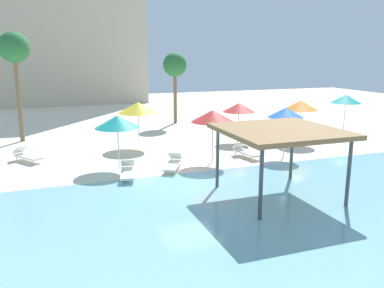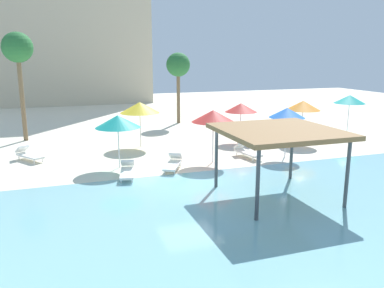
{
  "view_description": "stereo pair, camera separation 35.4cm",
  "coord_description": "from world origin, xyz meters",
  "px_view_note": "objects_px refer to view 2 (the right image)",
  "views": [
    {
      "loc": [
        -5.47,
        -15.39,
        5.51
      ],
      "look_at": [
        0.82,
        2.0,
        1.3
      ],
      "focal_mm": 36.95,
      "sensor_mm": 36.0,
      "label": 1
    },
    {
      "loc": [
        -5.14,
        -15.51,
        5.51
      ],
      "look_at": [
        0.82,
        2.0,
        1.3
      ],
      "focal_mm": 36.95,
      "sensor_mm": 36.0,
      "label": 2
    }
  ],
  "objects_px": {
    "beach_umbrella_teal_3": "(350,99)",
    "lounge_chair_3": "(28,154)",
    "lounge_chair_4": "(246,151)",
    "beach_umbrella_red_4": "(213,116)",
    "beach_umbrella_yellow_6": "(140,108)",
    "lounge_chair_1": "(173,163)",
    "palm_tree_0": "(178,66)",
    "beach_umbrella_blue_2": "(287,113)",
    "beach_umbrella_orange_7": "(303,105)",
    "shade_pavilion": "(279,133)",
    "lounge_chair_2": "(127,171)",
    "beach_umbrella_red_1": "(241,108)",
    "palm_tree_1": "(18,50)",
    "beach_umbrella_teal_5": "(118,121)"
  },
  "relations": [
    {
      "from": "beach_umbrella_yellow_6",
      "to": "lounge_chair_3",
      "type": "xyz_separation_m",
      "value": [
        -6.32,
        -1.34,
        -2.06
      ]
    },
    {
      "from": "beach_umbrella_red_4",
      "to": "lounge_chair_2",
      "type": "distance_m",
      "value": 5.27
    },
    {
      "from": "beach_umbrella_orange_7",
      "to": "lounge_chair_3",
      "type": "height_order",
      "value": "beach_umbrella_orange_7"
    },
    {
      "from": "lounge_chair_4",
      "to": "beach_umbrella_yellow_6",
      "type": "bearing_deg",
      "value": -142.93
    },
    {
      "from": "beach_umbrella_orange_7",
      "to": "lounge_chair_4",
      "type": "xyz_separation_m",
      "value": [
        -4.92,
        -2.15,
        -2.05
      ]
    },
    {
      "from": "shade_pavilion",
      "to": "beach_umbrella_red_1",
      "type": "xyz_separation_m",
      "value": [
        3.14,
        9.79,
        -0.38
      ]
    },
    {
      "from": "shade_pavilion",
      "to": "lounge_chair_2",
      "type": "height_order",
      "value": "shade_pavilion"
    },
    {
      "from": "beach_umbrella_teal_3",
      "to": "lounge_chair_3",
      "type": "distance_m",
      "value": 21.67
    },
    {
      "from": "beach_umbrella_yellow_6",
      "to": "beach_umbrella_orange_7",
      "type": "bearing_deg",
      "value": -13.11
    },
    {
      "from": "beach_umbrella_orange_7",
      "to": "lounge_chair_2",
      "type": "height_order",
      "value": "beach_umbrella_orange_7"
    },
    {
      "from": "beach_umbrella_red_1",
      "to": "palm_tree_0",
      "type": "xyz_separation_m",
      "value": [
        -1.74,
        8.0,
        2.4
      ]
    },
    {
      "from": "beach_umbrella_yellow_6",
      "to": "beach_umbrella_blue_2",
      "type": "bearing_deg",
      "value": -35.78
    },
    {
      "from": "beach_umbrella_blue_2",
      "to": "lounge_chair_4",
      "type": "xyz_separation_m",
      "value": [
        -2.06,
        0.6,
        -2.11
      ]
    },
    {
      "from": "lounge_chair_3",
      "to": "palm_tree_1",
      "type": "xyz_separation_m",
      "value": [
        -0.47,
        5.44,
        5.42
      ]
    },
    {
      "from": "beach_umbrella_red_4",
      "to": "beach_umbrella_yellow_6",
      "type": "relative_size",
      "value": 1.01
    },
    {
      "from": "beach_umbrella_yellow_6",
      "to": "lounge_chair_2",
      "type": "height_order",
      "value": "beach_umbrella_yellow_6"
    },
    {
      "from": "lounge_chair_1",
      "to": "palm_tree_0",
      "type": "relative_size",
      "value": 0.35
    },
    {
      "from": "beach_umbrella_yellow_6",
      "to": "beach_umbrella_teal_3",
      "type": "bearing_deg",
      "value": -0.71
    },
    {
      "from": "beach_umbrella_red_1",
      "to": "beach_umbrella_orange_7",
      "type": "distance_m",
      "value": 3.86
    },
    {
      "from": "beach_umbrella_red_1",
      "to": "lounge_chair_2",
      "type": "relative_size",
      "value": 1.25
    },
    {
      "from": "lounge_chair_3",
      "to": "beach_umbrella_orange_7",
      "type": "bearing_deg",
      "value": 52.49
    },
    {
      "from": "beach_umbrella_red_4",
      "to": "beach_umbrella_yellow_6",
      "type": "xyz_separation_m",
      "value": [
        -2.81,
        4.83,
        -0.05
      ]
    },
    {
      "from": "beach_umbrella_teal_3",
      "to": "lounge_chair_1",
      "type": "relative_size",
      "value": 1.36
    },
    {
      "from": "lounge_chair_2",
      "to": "palm_tree_0",
      "type": "xyz_separation_m",
      "value": [
        6.51,
        13.4,
        4.26
      ]
    },
    {
      "from": "shade_pavilion",
      "to": "beach_umbrella_teal_5",
      "type": "bearing_deg",
      "value": 129.89
    },
    {
      "from": "lounge_chair_4",
      "to": "lounge_chair_3",
      "type": "bearing_deg",
      "value": -116.4
    },
    {
      "from": "beach_umbrella_yellow_6",
      "to": "beach_umbrella_orange_7",
      "type": "xyz_separation_m",
      "value": [
        9.88,
        -2.3,
        -0.0
      ]
    },
    {
      "from": "lounge_chair_1",
      "to": "palm_tree_1",
      "type": "distance_m",
      "value": 13.2
    },
    {
      "from": "beach_umbrella_teal_5",
      "to": "lounge_chair_1",
      "type": "height_order",
      "value": "beach_umbrella_teal_5"
    },
    {
      "from": "beach_umbrella_red_4",
      "to": "lounge_chair_4",
      "type": "bearing_deg",
      "value": 10.11
    },
    {
      "from": "shade_pavilion",
      "to": "lounge_chair_3",
      "type": "xyz_separation_m",
      "value": [
        -9.57,
        9.11,
        -2.24
      ]
    },
    {
      "from": "beach_umbrella_teal_3",
      "to": "beach_umbrella_yellow_6",
      "type": "xyz_separation_m",
      "value": [
        -15.23,
        0.19,
        0.03
      ]
    },
    {
      "from": "beach_umbrella_teal_3",
      "to": "lounge_chair_3",
      "type": "bearing_deg",
      "value": -176.93
    },
    {
      "from": "beach_umbrella_red_4",
      "to": "lounge_chair_3",
      "type": "bearing_deg",
      "value": 159.08
    },
    {
      "from": "palm_tree_0",
      "to": "beach_umbrella_teal_3",
      "type": "bearing_deg",
      "value": -35.46
    },
    {
      "from": "beach_umbrella_teal_5",
      "to": "lounge_chair_3",
      "type": "distance_m",
      "value": 5.61
    },
    {
      "from": "palm_tree_0",
      "to": "beach_umbrella_red_4",
      "type": "bearing_deg",
      "value": -98.58
    },
    {
      "from": "beach_umbrella_teal_3",
      "to": "lounge_chair_2",
      "type": "bearing_deg",
      "value": -161.04
    },
    {
      "from": "beach_umbrella_orange_7",
      "to": "palm_tree_1",
      "type": "distance_m",
      "value": 18.17
    },
    {
      "from": "beach_umbrella_teal_3",
      "to": "palm_tree_1",
      "type": "relative_size",
      "value": 0.39
    },
    {
      "from": "beach_umbrella_teal_3",
      "to": "lounge_chair_1",
      "type": "distance_m",
      "value": 15.81
    },
    {
      "from": "shade_pavilion",
      "to": "lounge_chair_4",
      "type": "relative_size",
      "value": 2.18
    },
    {
      "from": "beach_umbrella_teal_3",
      "to": "palm_tree_1",
      "type": "xyz_separation_m",
      "value": [
        -22.02,
        4.29,
        3.39
      ]
    },
    {
      "from": "shade_pavilion",
      "to": "beach_umbrella_red_1",
      "type": "relative_size",
      "value": 1.74
    },
    {
      "from": "beach_umbrella_blue_2",
      "to": "lounge_chair_1",
      "type": "distance_m",
      "value": 6.88
    },
    {
      "from": "beach_umbrella_yellow_6",
      "to": "lounge_chair_1",
      "type": "distance_m",
      "value": 5.89
    },
    {
      "from": "lounge_chair_4",
      "to": "palm_tree_0",
      "type": "distance_m",
      "value": 12.54
    },
    {
      "from": "lounge_chair_1",
      "to": "lounge_chair_4",
      "type": "bearing_deg",
      "value": 130.79
    },
    {
      "from": "shade_pavilion",
      "to": "lounge_chair_2",
      "type": "distance_m",
      "value": 7.11
    },
    {
      "from": "beach_umbrella_red_4",
      "to": "lounge_chair_2",
      "type": "bearing_deg",
      "value": -165.34
    }
  ]
}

